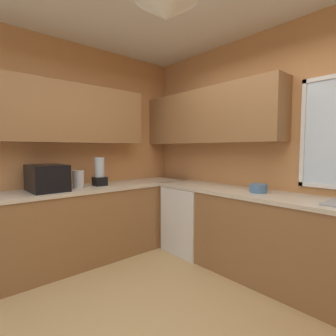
% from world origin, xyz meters
% --- Properties ---
extents(room_shell, '(4.07, 3.46, 2.79)m').
position_xyz_m(room_shell, '(-0.37, 0.49, 1.81)').
color(room_shell, '#C6844C').
rests_on(room_shell, ground_plane).
extents(counter_run_left, '(0.65, 3.07, 0.91)m').
position_xyz_m(counter_run_left, '(-1.66, 0.00, 0.46)').
color(counter_run_left, olive).
rests_on(counter_run_left, ground_plane).
extents(counter_run_back, '(3.16, 0.65, 0.91)m').
position_xyz_m(counter_run_back, '(0.21, 1.36, 0.46)').
color(counter_run_back, olive).
rests_on(counter_run_back, ground_plane).
extents(dishwasher, '(0.60, 0.60, 0.86)m').
position_xyz_m(dishwasher, '(-1.00, 1.33, 0.43)').
color(dishwasher, white).
rests_on(dishwasher, ground_plane).
extents(microwave, '(0.48, 0.36, 0.29)m').
position_xyz_m(microwave, '(-1.66, -0.31, 1.05)').
color(microwave, black).
rests_on(microwave, counter_run_left).
extents(kettle, '(0.13, 0.13, 0.21)m').
position_xyz_m(kettle, '(-1.64, 0.04, 1.02)').
color(kettle, '#B7B7BC').
rests_on(kettle, counter_run_left).
extents(bowl, '(0.19, 0.19, 0.09)m').
position_xyz_m(bowl, '(-0.06, 1.36, 0.95)').
color(bowl, '#4C7099').
rests_on(bowl, counter_run_back).
extents(blender_appliance, '(0.15, 0.15, 0.36)m').
position_xyz_m(blender_appliance, '(-1.66, 0.32, 1.07)').
color(blender_appliance, black).
rests_on(blender_appliance, counter_run_left).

